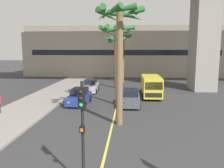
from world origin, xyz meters
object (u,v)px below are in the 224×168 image
object	(u,v)px
car_queue_third	(91,86)
palm_tree_near_median	(116,49)
traffic_light_median_near	(82,121)
palm_tree_mid_median	(123,45)
car_queue_second	(79,97)
palm_tree_far_median	(120,32)
delivery_van	(151,86)
car_queue_front	(131,98)
palm_tree_farthest_median	(117,38)

from	to	relation	value
car_queue_third	palm_tree_near_median	xyz separation A→B (m)	(3.02, 3.41, 4.71)
traffic_light_median_near	palm_tree_mid_median	bearing A→B (deg)	88.96
car_queue_second	palm_tree_near_median	world-z (taller)	palm_tree_near_median
palm_tree_far_median	car_queue_third	bearing A→B (deg)	108.62
delivery_van	traffic_light_median_near	bearing A→B (deg)	-103.06
car_queue_second	palm_tree_far_median	distance (m)	9.42
traffic_light_median_near	palm_tree_far_median	world-z (taller)	palm_tree_far_median
car_queue_front	delivery_van	size ratio (longest dim) A/B	0.78
car_queue_front	palm_tree_mid_median	bearing A→B (deg)	94.72
car_queue_front	car_queue_third	bearing A→B (deg)	126.58
car_queue_front	palm_tree_near_median	xyz separation A→B (m)	(-2.05, 10.25, 4.71)
car_queue_second	palm_tree_farthest_median	distance (m)	6.78
palm_tree_far_median	palm_tree_farthest_median	distance (m)	6.15
car_queue_second	palm_tree_near_median	size ratio (longest dim) A/B	0.58
car_queue_front	car_queue_third	size ratio (longest dim) A/B	0.99
traffic_light_median_near	car_queue_second	bearing A→B (deg)	103.09
palm_tree_near_median	delivery_van	bearing A→B (deg)	-53.94
delivery_van	palm_tree_farthest_median	xyz separation A→B (m)	(-3.72, -3.96, 5.14)
palm_tree_near_median	palm_tree_mid_median	world-z (taller)	palm_tree_mid_median
car_queue_front	palm_tree_farthest_median	xyz separation A→B (m)	(-1.39, 0.28, 5.70)
traffic_light_median_near	palm_tree_farthest_median	distance (m)	14.44
car_queue_third	car_queue_front	bearing A→B (deg)	-53.42
car_queue_second	palm_tree_far_median	xyz separation A→B (m)	(4.26, -6.04, 5.83)
palm_tree_near_median	palm_tree_far_median	xyz separation A→B (m)	(1.25, -16.08, 1.12)
car_queue_third	palm_tree_farthest_median	distance (m)	9.44
car_queue_second	palm_tree_near_median	bearing A→B (deg)	73.28
palm_tree_far_median	palm_tree_farthest_median	size ratio (longest dim) A/B	1.09
car_queue_second	palm_tree_mid_median	xyz separation A→B (m)	(3.76, 15.54, 5.37)
car_queue_third	delivery_van	distance (m)	7.85
palm_tree_farthest_median	car_queue_second	bearing A→B (deg)	-178.87
palm_tree_far_median	delivery_van	bearing A→B (deg)	72.78
car_queue_front	car_queue_second	bearing A→B (deg)	177.63
palm_tree_mid_median	car_queue_second	bearing A→B (deg)	-103.61
car_queue_third	traffic_light_median_near	world-z (taller)	traffic_light_median_near
car_queue_second	palm_tree_far_median	world-z (taller)	palm_tree_far_median
delivery_van	palm_tree_mid_median	xyz separation A→B (m)	(-3.62, 11.50, 4.81)
traffic_light_median_near	palm_tree_near_median	size ratio (longest dim) A/B	0.58
palm_tree_near_median	palm_tree_farthest_median	xyz separation A→B (m)	(0.65, -9.96, 1.00)
car_queue_second	traffic_light_median_near	distance (m)	14.39
car_queue_second	car_queue_third	size ratio (longest dim) A/B	1.00
car_queue_third	palm_tree_far_median	world-z (taller)	palm_tree_far_median
delivery_van	palm_tree_near_median	bearing A→B (deg)	126.06
traffic_light_median_near	palm_tree_near_median	world-z (taller)	palm_tree_near_median
traffic_light_median_near	palm_tree_near_median	distance (m)	24.07
palm_tree_near_median	palm_tree_far_median	size ratio (longest dim) A/B	0.86
car_queue_front	traffic_light_median_near	xyz separation A→B (m)	(-1.83, -13.67, 1.99)
car_queue_front	car_queue_second	distance (m)	5.07
traffic_light_median_near	palm_tree_farthest_median	xyz separation A→B (m)	(0.44, 13.95, 3.71)
delivery_van	palm_tree_far_median	world-z (taller)	palm_tree_far_median
palm_tree_near_median	palm_tree_mid_median	distance (m)	5.59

